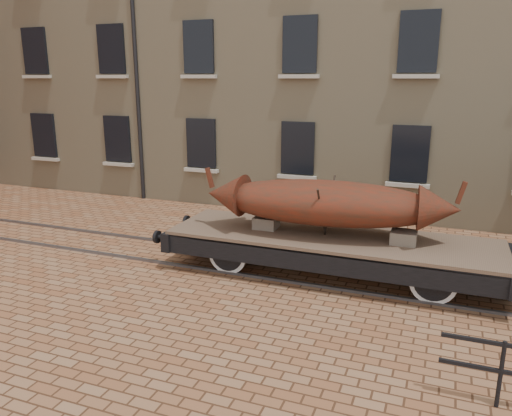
% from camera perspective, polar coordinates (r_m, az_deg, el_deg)
% --- Properties ---
extents(ground, '(90.00, 90.00, 0.00)m').
position_cam_1_polar(ground, '(11.64, 9.48, -7.80)').
color(ground, brown).
extents(warehouse_cream, '(40.00, 10.19, 14.00)m').
position_cam_1_polar(warehouse_cream, '(20.75, 25.27, 20.53)').
color(warehouse_cream, tan).
rests_on(warehouse_cream, ground).
extents(rail_track, '(30.00, 1.52, 0.06)m').
position_cam_1_polar(rail_track, '(11.63, 9.49, -7.66)').
color(rail_track, '#59595E').
rests_on(rail_track, ground).
extents(flatcar_wagon, '(8.27, 2.24, 1.25)m').
position_cam_1_polar(flatcar_wagon, '(11.41, 8.57, -4.05)').
color(flatcar_wagon, brown).
rests_on(flatcar_wagon, ground).
extents(iron_boat, '(5.72, 1.94, 1.41)m').
position_cam_1_polar(iron_boat, '(11.18, 8.01, 0.61)').
color(iron_boat, maroon).
rests_on(iron_boat, flatcar_wagon).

